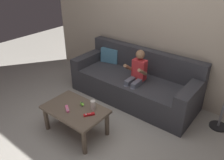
{
  "coord_description": "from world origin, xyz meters",
  "views": [
    {
      "loc": [
        1.5,
        -1.37,
        2.09
      ],
      "look_at": [
        -0.21,
        0.79,
        0.58
      ],
      "focal_mm": 36.14,
      "sensor_mm": 36.0,
      "label": 1
    }
  ],
  "objects": [
    {
      "name": "game_remote_red_near_edge",
      "position": [
        -0.1,
        0.19,
        0.39
      ],
      "size": [
        0.11,
        0.14,
        0.03
      ],
      "color": "red",
      "rests_on": "coffee_table"
    },
    {
      "name": "couch",
      "position": [
        -0.22,
        1.39,
        0.28
      ],
      "size": [
        2.06,
        0.8,
        0.79
      ],
      "color": "#38383D",
      "rests_on": "ground"
    },
    {
      "name": "wall_back",
      "position": [
        0.0,
        1.78,
        1.25
      ],
      "size": [
        4.64,
        0.05,
        2.5
      ],
      "primitive_type": "cube",
      "color": "#B2A38E",
      "rests_on": "ground"
    },
    {
      "name": "person_seated_on_couch",
      "position": [
        -0.08,
        1.22,
        0.52
      ],
      "size": [
        0.29,
        0.36,
        0.91
      ],
      "color": "slate",
      "rests_on": "ground"
    },
    {
      "name": "nunchuk_lime",
      "position": [
        -0.32,
        0.3,
        0.4
      ],
      "size": [
        0.1,
        0.08,
        0.05
      ],
      "color": "#72C638",
      "rests_on": "coffee_table"
    },
    {
      "name": "game_remote_pink_far_corner",
      "position": [
        -0.4,
        0.11,
        0.39
      ],
      "size": [
        0.14,
        0.11,
        0.03
      ],
      "color": "pink",
      "rests_on": "coffee_table"
    },
    {
      "name": "ground_plane",
      "position": [
        0.0,
        0.0,
        0.0
      ],
      "size": [
        9.28,
        9.28,
        0.0
      ],
      "primitive_type": "plane",
      "color": "#9E998E"
    },
    {
      "name": "soda_can",
      "position": [
        -0.15,
        0.33,
        0.44
      ],
      "size": [
        0.07,
        0.07,
        0.12
      ],
      "primitive_type": "cylinder",
      "color": "silver",
      "rests_on": "coffee_table"
    },
    {
      "name": "coffee_table",
      "position": [
        -0.34,
        0.19,
        0.32
      ],
      "size": [
        0.82,
        0.52,
        0.38
      ],
      "color": "brown",
      "rests_on": "ground"
    }
  ]
}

